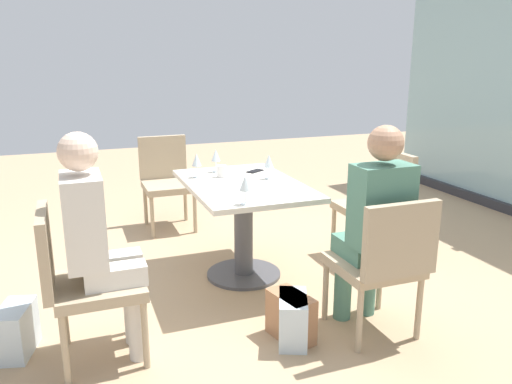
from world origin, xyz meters
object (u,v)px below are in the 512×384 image
(wine_glass_1, at_px, (269,162))
(cell_phone_on_table, at_px, (255,171))
(chair_front_right, at_px, (79,276))
(person_far_right, at_px, (375,220))
(wine_glass_3, at_px, (216,156))
(coffee_cup, at_px, (222,171))
(handbag_1, at_px, (16,330))
(dining_table_main, at_px, (243,209))
(person_front_right, at_px, (98,237))
(handbag_0, at_px, (291,317))
(chair_side_end, at_px, (166,177))
(wine_glass_2, at_px, (197,160))
(chair_far_right, at_px, (383,259))
(chair_near_window, at_px, (379,198))
(wine_glass_0, at_px, (245,184))

(wine_glass_1, bearing_deg, cell_phone_on_table, -178.16)
(chair_front_right, distance_m, person_far_right, 1.67)
(person_far_right, xyz_separation_m, wine_glass_3, (-1.41, -0.55, 0.16))
(wine_glass_3, distance_m, coffee_cup, 0.20)
(wine_glass_1, xyz_separation_m, handbag_1, (0.59, -1.75, -0.72))
(chair_front_right, bearing_deg, wine_glass_3, 136.46)
(dining_table_main, bearing_deg, coffee_cup, -157.83)
(person_front_right, xyz_separation_m, handbag_0, (0.20, 1.03, -0.56))
(chair_side_end, xyz_separation_m, handbag_1, (1.93, -1.23, -0.36))
(chair_front_right, height_order, wine_glass_1, wine_glass_1)
(wine_glass_2, relative_size, handbag_0, 0.62)
(chair_far_right, height_order, person_far_right, person_far_right)
(wine_glass_1, bearing_deg, coffee_cup, -120.45)
(chair_near_window, xyz_separation_m, wine_glass_2, (-0.28, -1.45, 0.37))
(chair_near_window, xyz_separation_m, handbag_1, (0.55, -2.71, -0.36))
(coffee_cup, bearing_deg, wine_glass_2, -106.19)
(chair_near_window, height_order, person_far_right, person_far_right)
(chair_front_right, relative_size, coffee_cup, 9.67)
(chair_side_end, bearing_deg, handbag_1, -32.47)
(cell_phone_on_table, bearing_deg, chair_near_window, 39.93)
(chair_side_end, bearing_deg, chair_far_right, 17.19)
(person_front_right, distance_m, wine_glass_3, 1.52)
(chair_side_end, height_order, wine_glass_0, wine_glass_0)
(dining_table_main, relative_size, wine_glass_0, 6.49)
(chair_front_right, bearing_deg, person_far_right, 81.00)
(chair_far_right, xyz_separation_m, wine_glass_1, (-1.16, -0.24, 0.37))
(chair_far_right, distance_m, wine_glass_1, 1.24)
(chair_far_right, xyz_separation_m, wine_glass_0, (-0.57, -0.64, 0.37))
(wine_glass_2, bearing_deg, coffee_cup, 73.81)
(wine_glass_0, xyz_separation_m, wine_glass_3, (-0.94, 0.09, 0.00))
(chair_side_end, height_order, wine_glass_3, wine_glass_3)
(coffee_cup, distance_m, cell_phone_on_table, 0.32)
(person_front_right, height_order, wine_glass_0, person_front_right)
(dining_table_main, height_order, wine_glass_1, wine_glass_1)
(person_far_right, xyz_separation_m, wine_glass_1, (-1.05, -0.24, 0.16))
(chair_front_right, bearing_deg, handbag_1, -118.66)
(chair_front_right, height_order, chair_side_end, same)
(chair_far_right, distance_m, chair_front_right, 1.68)
(chair_front_right, relative_size, handbag_0, 2.90)
(person_far_right, relative_size, wine_glass_0, 6.81)
(chair_near_window, bearing_deg, wine_glass_0, -68.31)
(wine_glass_0, relative_size, wine_glass_3, 1.00)
(chair_side_end, distance_m, person_front_right, 2.27)
(cell_phone_on_table, bearing_deg, person_far_right, -21.16)
(coffee_cup, distance_m, handbag_0, 1.34)
(wine_glass_3, bearing_deg, person_far_right, 21.31)
(person_front_right, bearing_deg, dining_table_main, 124.77)
(wine_glass_0, bearing_deg, handbag_1, -89.60)
(chair_near_window, height_order, cell_phone_on_table, chair_near_window)
(handbag_1, bearing_deg, person_far_right, 92.35)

